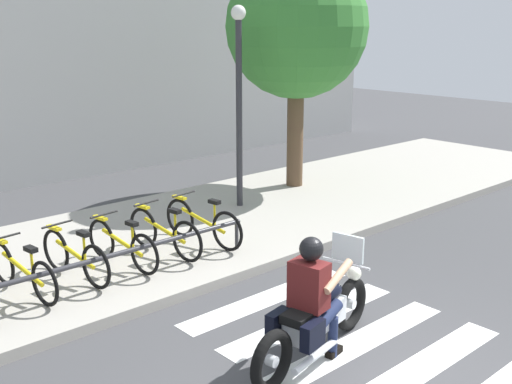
# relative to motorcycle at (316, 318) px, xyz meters

# --- Properties ---
(sidewalk) EXTENTS (24.00, 4.40, 0.15)m
(sidewalk) POSITION_rel_motorcycle_xyz_m (0.09, 4.35, -0.39)
(sidewalk) COLOR #A8A399
(sidewalk) RESTS_ON ground
(crosswalk_stripe_2) EXTENTS (2.80, 0.40, 0.01)m
(crosswalk_stripe_2) POSITION_rel_motorcycle_xyz_m (0.64, -0.94, -0.46)
(crosswalk_stripe_2) COLOR white
(crosswalk_stripe_2) RESTS_ON ground
(crosswalk_stripe_3) EXTENTS (2.80, 0.40, 0.01)m
(crosswalk_stripe_3) POSITION_rel_motorcycle_xyz_m (0.64, -0.14, -0.46)
(crosswalk_stripe_3) COLOR white
(crosswalk_stripe_3) RESTS_ON ground
(crosswalk_stripe_4) EXTENTS (2.80, 0.40, 0.01)m
(crosswalk_stripe_4) POSITION_rel_motorcycle_xyz_m (0.64, 0.66, -0.46)
(crosswalk_stripe_4) COLOR white
(crosswalk_stripe_4) RESTS_ON ground
(crosswalk_stripe_5) EXTENTS (2.80, 0.40, 0.01)m
(crosswalk_stripe_5) POSITION_rel_motorcycle_xyz_m (0.64, 1.46, -0.46)
(crosswalk_stripe_5) COLOR white
(crosswalk_stripe_5) RESTS_ON ground
(motorcycle) EXTENTS (2.29, 0.82, 1.25)m
(motorcycle) POSITION_rel_motorcycle_xyz_m (0.00, 0.00, 0.00)
(motorcycle) COLOR black
(motorcycle) RESTS_ON ground
(rider) EXTENTS (0.70, 0.62, 1.45)m
(rider) POSITION_rel_motorcycle_xyz_m (-0.08, -0.01, 0.37)
(rider) COLOR #591919
(rider) RESTS_ON ground
(bicycle_1) EXTENTS (0.48, 1.66, 0.73)m
(bicycle_1) POSITION_rel_motorcycle_xyz_m (-1.89, 3.47, 0.02)
(bicycle_1) COLOR black
(bicycle_1) RESTS_ON sidewalk
(bicycle_2) EXTENTS (0.48, 1.59, 0.76)m
(bicycle_2) POSITION_rel_motorcycle_xyz_m (-1.15, 3.47, 0.03)
(bicycle_2) COLOR black
(bicycle_2) RESTS_ON sidewalk
(bicycle_3) EXTENTS (0.48, 1.62, 0.74)m
(bicycle_3) POSITION_rel_motorcycle_xyz_m (-0.41, 3.47, 0.03)
(bicycle_3) COLOR black
(bicycle_3) RESTS_ON sidewalk
(bicycle_4) EXTENTS (0.48, 1.65, 0.78)m
(bicycle_4) POSITION_rel_motorcycle_xyz_m (0.33, 3.47, 0.04)
(bicycle_4) COLOR black
(bicycle_4) RESTS_ON sidewalk
(bicycle_5) EXTENTS (0.48, 1.72, 0.78)m
(bicycle_5) POSITION_rel_motorcycle_xyz_m (1.07, 3.47, 0.04)
(bicycle_5) COLOR black
(bicycle_5) RESTS_ON sidewalk
(bike_rack) EXTENTS (4.29, 0.07, 0.49)m
(bike_rack) POSITION_rel_motorcycle_xyz_m (-0.78, 2.91, 0.10)
(bike_rack) COLOR #333338
(bike_rack) RESTS_ON sidewalk
(street_lamp) EXTENTS (0.28, 0.28, 3.95)m
(street_lamp) POSITION_rel_motorcycle_xyz_m (2.95, 4.75, 1.95)
(street_lamp) COLOR #2D2D33
(street_lamp) RESTS_ON ground
(tree_near_rack) EXTENTS (3.00, 3.00, 5.06)m
(tree_near_rack) POSITION_rel_motorcycle_xyz_m (4.89, 5.15, 3.07)
(tree_near_rack) COLOR brown
(tree_near_rack) RESTS_ON ground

